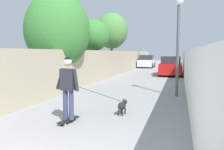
{
  "coord_description": "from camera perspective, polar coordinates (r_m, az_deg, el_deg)",
  "views": [
    {
      "loc": [
        -2.98,
        -2.32,
        1.86
      ],
      "look_at": [
        5.63,
        0.15,
        1.0
      ],
      "focal_mm": 38.08,
      "sensor_mm": 36.0,
      "label": 1
    }
  ],
  "objects": [
    {
      "name": "tree_left_mid",
      "position": [
        17.12,
        -4.78,
        9.41
      ],
      "size": [
        2.51,
        2.51,
        4.2
      ],
      "color": "#473523",
      "rests_on": "ground"
    },
    {
      "name": "car_near",
      "position": [
        19.93,
        13.95,
        2.02
      ],
      "size": [
        4.0,
        1.8,
        1.54
      ],
      "color": "#B71414",
      "rests_on": "ground"
    },
    {
      "name": "dog",
      "position": [
        7.15,
        2.43,
        -7.32
      ],
      "size": [
        1.47,
        1.32,
        1.06
      ],
      "color": "black",
      "rests_on": "ground"
    },
    {
      "name": "fence_right",
      "position": [
        15.01,
        17.68,
        1.83
      ],
      "size": [
        48.0,
        0.3,
        1.94
      ],
      "primitive_type": "cube",
      "color": "white",
      "rests_on": "ground"
    },
    {
      "name": "person_skateboarder",
      "position": [
        6.32,
        -10.52,
        -1.93
      ],
      "size": [
        0.26,
        0.72,
        1.66
      ],
      "color": "#333859",
      "rests_on": "skateboard"
    },
    {
      "name": "skateboard",
      "position": [
        6.52,
        -10.37,
        -10.55
      ],
      "size": [
        0.82,
        0.3,
        0.08
      ],
      "color": "black",
      "rests_on": "ground"
    },
    {
      "name": "wall_left",
      "position": [
        15.84,
        -2.78,
        2.32
      ],
      "size": [
        48.0,
        0.3,
        1.98
      ],
      "primitive_type": "cube",
      "color": "tan",
      "rests_on": "ground"
    },
    {
      "name": "car_far",
      "position": [
        29.59,
        8.33,
        3.19
      ],
      "size": [
        4.0,
        1.8,
        1.54
      ],
      "color": "silver",
      "rests_on": "ground"
    },
    {
      "name": "ground_plane",
      "position": [
        17.24,
        8.16,
        -0.78
      ],
      "size": [
        80.0,
        80.0,
        0.0
      ],
      "primitive_type": "plane",
      "color": "gray"
    },
    {
      "name": "tree_left_far",
      "position": [
        12.0,
        -12.96,
        10.26
      ],
      "size": [
        3.15,
        3.15,
        4.73
      ],
      "color": "brown",
      "rests_on": "ground"
    },
    {
      "name": "lamp_post",
      "position": [
        10.34,
        15.63,
        10.76
      ],
      "size": [
        0.36,
        0.36,
        4.13
      ],
      "color": "#4C4C51",
      "rests_on": "ground"
    },
    {
      "name": "tree_left_near",
      "position": [
        22.96,
        -0.09,
        10.53
      ],
      "size": [
        3.05,
        3.05,
        5.58
      ],
      "color": "brown",
      "rests_on": "ground"
    }
  ]
}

